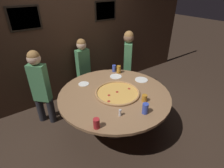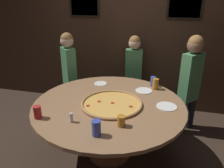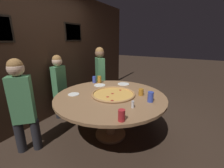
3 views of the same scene
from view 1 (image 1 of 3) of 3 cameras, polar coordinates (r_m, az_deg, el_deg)
name	(u,v)px [view 1 (image 1 of 3)]	position (r m, az deg, el deg)	size (l,w,h in m)	color
ground_plane	(114,128)	(3.24, 0.67, -14.04)	(24.00, 24.00, 0.00)	#38281E
back_wall	(72,37)	(3.75, -12.99, 14.68)	(6.40, 0.08, 2.60)	#3D281C
dining_table	(114,99)	(2.84, 0.75, -4.92)	(1.76, 1.76, 0.74)	#936B47
giant_pizza	(117,92)	(2.77, 1.80, -2.79)	(0.71, 0.71, 0.03)	#E5A84C
drink_cup_far_right	(119,69)	(3.38, 2.22, 4.78)	(0.08, 0.08, 0.14)	#BC7A23
drink_cup_beside_pizza	(96,123)	(2.14, -5.10, -12.69)	(0.08, 0.08, 0.13)	#B22328
drink_cup_centre_back	(145,108)	(2.38, 10.82, -7.86)	(0.08, 0.08, 0.15)	#384CB7
drink_cup_by_shaker	(114,68)	(3.43, 0.69, 5.12)	(0.07, 0.07, 0.13)	#384CB7
drink_cup_near_left	(144,98)	(2.61, 10.55, -4.55)	(0.08, 0.08, 0.11)	#BC7A23
white_plate_beside_cup	(84,84)	(3.05, -9.23, 0.02)	(0.18, 0.18, 0.01)	white
white_plate_far_back	(141,80)	(3.19, 9.56, 1.36)	(0.23, 0.23, 0.01)	white
white_plate_right_side	(116,76)	(3.26, 1.27, 2.49)	(0.22, 0.22, 0.01)	white
condiment_shaker	(120,113)	(2.31, 2.64, -9.34)	(0.04, 0.04, 0.10)	silver
diner_far_left	(128,60)	(3.85, 5.15, 7.92)	(0.33, 0.35, 1.43)	#232328
diner_far_right	(83,65)	(3.78, -9.40, 6.07)	(0.33, 0.20, 1.31)	#232328
diner_side_left	(40,84)	(3.17, -22.46, -0.15)	(0.33, 0.33, 1.38)	#232328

